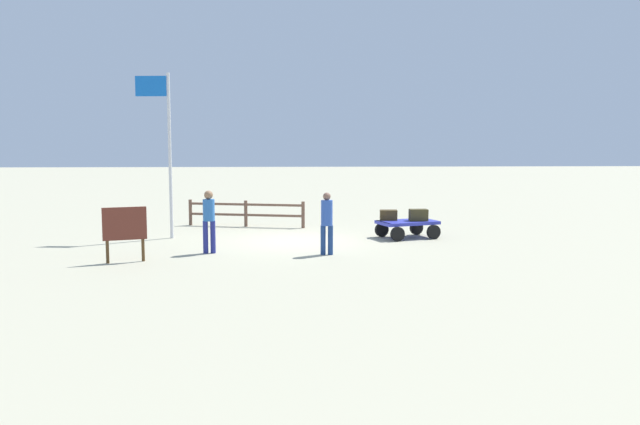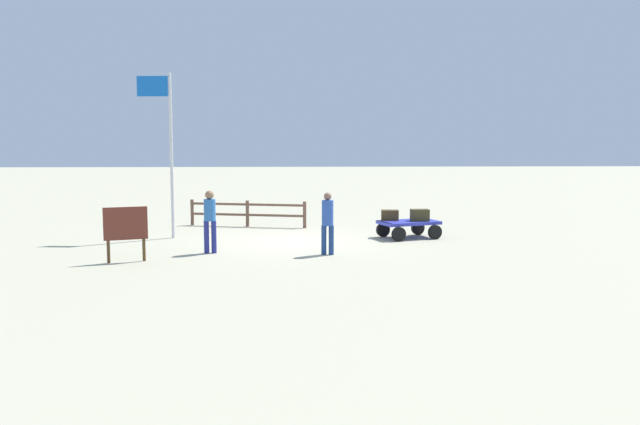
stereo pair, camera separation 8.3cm
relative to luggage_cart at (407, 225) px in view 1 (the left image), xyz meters
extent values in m
plane|color=#ACA78A|center=(3.59, 0.49, -0.41)|extent=(120.00, 120.00, 0.00)
cube|color=#2F36AE|center=(-0.02, -0.01, 0.09)|extent=(2.06, 1.56, 0.10)
cube|color=#2F36AE|center=(0.80, 0.27, 0.09)|extent=(0.39, 0.95, 0.10)
cylinder|color=black|center=(0.41, 0.70, -0.18)|extent=(0.46, 0.26, 0.45)
cylinder|color=black|center=(0.75, -0.31, -0.18)|extent=(0.46, 0.26, 0.45)
cylinder|color=black|center=(-0.80, 0.30, -0.18)|extent=(0.46, 0.26, 0.45)
cylinder|color=black|center=(-0.46, -0.72, -0.18)|extent=(0.46, 0.26, 0.45)
cube|color=#413116|center=(0.55, -0.23, 0.30)|extent=(0.57, 0.39, 0.32)
cube|color=#3D351C|center=(-0.37, 0.00, 0.32)|extent=(0.57, 0.36, 0.37)
cylinder|color=navy|center=(2.64, 2.97, -0.01)|extent=(0.14, 0.14, 0.80)
cylinder|color=navy|center=(2.83, 2.93, -0.01)|extent=(0.14, 0.14, 0.80)
cylinder|color=#2C50AC|center=(2.74, 2.95, 0.73)|extent=(0.36, 0.36, 0.68)
sphere|color=#835C4A|center=(2.74, 2.95, 1.18)|extent=(0.21, 0.21, 0.21)
cylinder|color=navy|center=(5.84, 2.55, 0.04)|extent=(0.14, 0.14, 0.90)
cylinder|color=navy|center=(6.04, 2.57, 0.04)|extent=(0.14, 0.14, 0.90)
cylinder|color=#2B65B1|center=(5.94, 2.56, 0.78)|extent=(0.34, 0.34, 0.59)
sphere|color=#916949|center=(5.94, 2.56, 1.20)|extent=(0.24, 0.24, 0.24)
cylinder|color=silver|center=(7.46, -0.36, 2.18)|extent=(0.10, 0.10, 5.17)
cube|color=blue|center=(7.99, -0.36, 4.35)|extent=(0.97, 0.13, 0.62)
cylinder|color=#4C3319|center=(7.49, 3.66, -0.12)|extent=(0.08, 0.08, 0.57)
cylinder|color=#4C3319|center=(8.32, 3.92, -0.12)|extent=(0.08, 0.08, 0.57)
cube|color=brown|center=(7.91, 3.79, 0.58)|extent=(1.05, 0.38, 0.83)
cylinder|color=brown|center=(3.23, -2.55, 0.06)|extent=(0.12, 0.12, 0.94)
cylinder|color=brown|center=(5.28, -3.06, 0.06)|extent=(0.12, 0.12, 0.94)
cylinder|color=brown|center=(7.33, -3.57, 0.06)|extent=(0.12, 0.12, 0.94)
cube|color=brown|center=(5.28, -3.06, 0.39)|extent=(4.12, 1.09, 0.08)
cube|color=brown|center=(5.28, -3.06, 0.02)|extent=(4.12, 1.09, 0.08)
camera|label=1|loc=(3.84, 20.26, 2.63)|focal=36.44mm
camera|label=2|loc=(3.75, 20.27, 2.63)|focal=36.44mm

